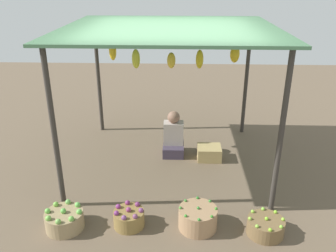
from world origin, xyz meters
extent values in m
plane|color=brown|center=(0.00, 0.00, 0.00)|extent=(14.00, 14.00, 0.00)
cylinder|color=#38332D|center=(-1.41, -1.28, 1.09)|extent=(0.07, 0.07, 2.17)
cylinder|color=#38332D|center=(1.41, -1.28, 1.09)|extent=(0.07, 0.07, 2.17)
cylinder|color=#38332D|center=(-1.41, 1.28, 1.09)|extent=(0.07, 0.07, 2.17)
cylinder|color=#38332D|center=(1.41, 1.28, 1.09)|extent=(0.07, 0.07, 2.17)
cube|color=#49754F|center=(0.00, 0.00, 2.19)|extent=(3.11, 2.85, 0.04)
ellipsoid|color=yellow|center=(-0.94, 0.43, 1.77)|extent=(0.12, 0.12, 0.31)
ellipsoid|color=yellow|center=(-0.49, -0.14, 1.77)|extent=(0.12, 0.12, 0.28)
ellipsoid|color=yellow|center=(0.03, -0.22, 1.77)|extent=(0.12, 0.12, 0.23)
ellipsoid|color=yellow|center=(0.44, -0.13, 1.77)|extent=(0.11, 0.11, 0.28)
ellipsoid|color=yellow|center=(1.00, 0.25, 1.77)|extent=(0.15, 0.15, 0.27)
cube|color=#403648|center=(0.06, 0.28, 0.09)|extent=(0.36, 0.44, 0.18)
cube|color=#B7AAA0|center=(0.06, 0.33, 0.38)|extent=(0.34, 0.22, 0.40)
sphere|color=#8A6551|center=(0.06, 0.33, 0.67)|extent=(0.21, 0.21, 0.21)
cylinder|color=#9A835C|center=(-1.25, -1.74, 0.11)|extent=(0.47, 0.47, 0.23)
sphere|color=#60B048|center=(-1.25, -1.74, 0.25)|extent=(0.07, 0.07, 0.07)
sphere|color=#66BC4B|center=(-1.05, -1.74, 0.25)|extent=(0.07, 0.07, 0.07)
sphere|color=#65B84D|center=(-1.11, -1.61, 0.25)|extent=(0.07, 0.07, 0.07)
sphere|color=#6AA94E|center=(-1.25, -1.55, 0.25)|extent=(0.07, 0.07, 0.07)
sphere|color=#70AE3F|center=(-1.38, -1.61, 0.25)|extent=(0.07, 0.07, 0.07)
sphere|color=#68B647|center=(-1.44, -1.74, 0.25)|extent=(0.07, 0.07, 0.07)
sphere|color=#73B649|center=(-1.38, -1.88, 0.25)|extent=(0.07, 0.07, 0.07)
sphere|color=#72AA4B|center=(-1.25, -1.94, 0.25)|extent=(0.07, 0.07, 0.07)
sphere|color=#69AF44|center=(-1.11, -1.88, 0.25)|extent=(0.07, 0.07, 0.07)
cylinder|color=olive|center=(-0.45, -1.67, 0.11)|extent=(0.39, 0.39, 0.21)
sphere|color=#883467|center=(-0.45, -1.67, 0.24)|extent=(0.06, 0.06, 0.06)
sphere|color=#763C71|center=(-0.30, -1.67, 0.23)|extent=(0.06, 0.06, 0.06)
sphere|color=#753067|center=(-0.36, -1.55, 0.23)|extent=(0.06, 0.06, 0.06)
sphere|color=#7E3066|center=(-0.49, -1.52, 0.23)|extent=(0.06, 0.06, 0.06)
sphere|color=#833177|center=(-0.59, -1.60, 0.23)|extent=(0.06, 0.06, 0.06)
sphere|color=#773172|center=(-0.59, -1.74, 0.23)|extent=(0.06, 0.06, 0.06)
sphere|color=#764175|center=(-0.49, -1.82, 0.23)|extent=(0.06, 0.06, 0.06)
sphere|color=#784166|center=(-0.36, -1.79, 0.23)|extent=(0.06, 0.06, 0.06)
cylinder|color=#A57E5A|center=(0.41, -1.67, 0.14)|extent=(0.48, 0.48, 0.28)
sphere|color=#378030|center=(0.41, -1.67, 0.29)|extent=(0.04, 0.04, 0.04)
sphere|color=#368A27|center=(0.62, -1.67, 0.29)|extent=(0.04, 0.04, 0.04)
sphere|color=#348131|center=(0.56, -1.52, 0.29)|extent=(0.04, 0.04, 0.04)
sphere|color=#2E812B|center=(0.41, -1.46, 0.29)|extent=(0.04, 0.04, 0.04)
sphere|color=#3D8734|center=(0.25, -1.52, 0.29)|extent=(0.04, 0.04, 0.04)
sphere|color=#418731|center=(0.19, -1.67, 0.29)|extent=(0.04, 0.04, 0.04)
sphere|color=#388C2A|center=(0.25, -1.83, 0.29)|extent=(0.04, 0.04, 0.04)
sphere|color=#37822F|center=(0.41, -1.89, 0.29)|extent=(0.04, 0.04, 0.04)
sphere|color=#358226|center=(0.56, -1.83, 0.29)|extent=(0.04, 0.04, 0.04)
cylinder|color=brown|center=(1.22, -1.76, 0.10)|extent=(0.45, 0.45, 0.20)
sphere|color=#87CE31|center=(1.22, -1.76, 0.22)|extent=(0.04, 0.04, 0.04)
sphere|color=#8BC136|center=(1.42, -1.76, 0.22)|extent=(0.04, 0.04, 0.04)
sphere|color=#89C92F|center=(1.36, -1.62, 0.22)|extent=(0.04, 0.04, 0.04)
sphere|color=#85C940|center=(1.22, -1.56, 0.22)|extent=(0.04, 0.04, 0.04)
sphere|color=#8DC43D|center=(1.08, -1.62, 0.22)|extent=(0.04, 0.04, 0.04)
sphere|color=#93C540|center=(1.03, -1.76, 0.22)|extent=(0.04, 0.04, 0.04)
sphere|color=#89C040|center=(1.08, -1.90, 0.22)|extent=(0.04, 0.04, 0.04)
sphere|color=#8AC72E|center=(1.22, -1.96, 0.22)|extent=(0.04, 0.04, 0.04)
sphere|color=#84C43B|center=(1.36, -1.90, 0.22)|extent=(0.04, 0.04, 0.04)
cube|color=tan|center=(0.67, 0.12, 0.11)|extent=(0.40, 0.35, 0.23)
camera|label=1|loc=(0.17, -5.26, 2.93)|focal=37.96mm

